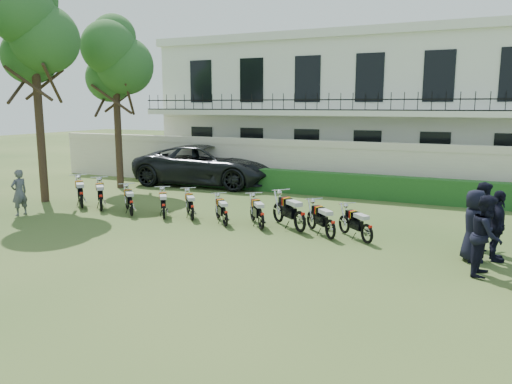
# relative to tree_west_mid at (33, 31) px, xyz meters

# --- Properties ---
(ground) EXTENTS (100.00, 100.00, 0.00)m
(ground) POSITION_rel_tree_west_mid_xyz_m (9.46, -1.00, -6.67)
(ground) COLOR #304C1E
(ground) RESTS_ON ground
(perimeter_wall) EXTENTS (30.00, 0.35, 2.30)m
(perimeter_wall) POSITION_rel_tree_west_mid_xyz_m (9.46, 7.00, -5.50)
(perimeter_wall) COLOR beige
(perimeter_wall) RESTS_ON ground
(hedge) EXTENTS (18.00, 0.60, 1.00)m
(hedge) POSITION_rel_tree_west_mid_xyz_m (10.46, 6.20, -6.17)
(hedge) COLOR #1E491A
(hedge) RESTS_ON ground
(building) EXTENTS (20.40, 9.60, 7.40)m
(building) POSITION_rel_tree_west_mid_xyz_m (9.46, 12.96, -2.96)
(building) COLOR silver
(building) RESTS_ON ground
(tree_west_mid) EXTENTS (3.40, 3.20, 8.82)m
(tree_west_mid) POSITION_rel_tree_west_mid_xyz_m (0.00, 0.00, 0.00)
(tree_west_mid) COLOR #473323
(tree_west_mid) RESTS_ON ground
(tree_west_near) EXTENTS (3.40, 3.20, 7.90)m
(tree_west_near) POSITION_rel_tree_west_mid_xyz_m (0.50, 4.00, -0.78)
(tree_west_near) COLOR #473323
(tree_west_near) RESTS_ON ground
(motorcycle_0) EXTENTS (1.60, 1.47, 1.13)m
(motorcycle_0) POSITION_rel_tree_west_mid_xyz_m (2.43, -0.52, -6.15)
(motorcycle_0) COLOR black
(motorcycle_0) RESTS_ON ground
(motorcycle_1) EXTENTS (1.47, 1.54, 1.11)m
(motorcycle_1) POSITION_rel_tree_west_mid_xyz_m (3.43, -0.57, -6.16)
(motorcycle_1) COLOR black
(motorcycle_1) RESTS_ON ground
(motorcycle_2) EXTENTS (1.39, 1.35, 1.00)m
(motorcycle_2) POSITION_rel_tree_west_mid_xyz_m (4.98, -0.77, -6.21)
(motorcycle_2) COLOR black
(motorcycle_2) RESTS_ON ground
(motorcycle_3) EXTENTS (1.13, 1.46, 0.96)m
(motorcycle_3) POSITION_rel_tree_west_mid_xyz_m (6.27, -0.65, -6.22)
(motorcycle_3) COLOR black
(motorcycle_3) RESTS_ON ground
(motorcycle_4) EXTENTS (1.18, 1.42, 0.96)m
(motorcycle_4) POSITION_rel_tree_west_mid_xyz_m (7.27, -0.43, -6.23)
(motorcycle_4) COLOR black
(motorcycle_4) RESTS_ON ground
(motorcycle_5) EXTENTS (1.18, 1.34, 0.93)m
(motorcycle_5) POSITION_rel_tree_west_mid_xyz_m (8.67, -0.68, -6.24)
(motorcycle_5) COLOR black
(motorcycle_5) RESTS_ON ground
(motorcycle_6) EXTENTS (1.18, 1.49, 0.99)m
(motorcycle_6) POSITION_rel_tree_west_mid_xyz_m (9.90, -0.58, -6.21)
(motorcycle_6) COLOR black
(motorcycle_6) RESTS_ON ground
(motorcycle_7) EXTENTS (1.67, 1.42, 1.14)m
(motorcycle_7) POSITION_rel_tree_west_mid_xyz_m (11.10, -0.38, -6.14)
(motorcycle_7) COLOR black
(motorcycle_7) RESTS_ON ground
(motorcycle_8) EXTENTS (1.36, 1.39, 1.01)m
(motorcycle_8) POSITION_rel_tree_west_mid_xyz_m (12.18, -0.76, -6.20)
(motorcycle_8) COLOR black
(motorcycle_8) RESTS_ON ground
(motorcycle_9) EXTENTS (1.35, 1.29, 0.97)m
(motorcycle_9) POSITION_rel_tree_west_mid_xyz_m (13.24, -0.75, -6.22)
(motorcycle_9) COLOR black
(motorcycle_9) RESTS_ON ground
(suv) EXTENTS (7.28, 3.90, 1.95)m
(suv) POSITION_rel_tree_west_mid_xyz_m (3.74, 6.49, -5.70)
(suv) COLOR black
(suv) RESTS_ON ground
(inspector) EXTENTS (0.46, 0.64, 1.64)m
(inspector) POSITION_rel_tree_west_mid_xyz_m (1.26, -2.25, -5.85)
(inspector) COLOR slate
(inspector) RESTS_ON ground
(officer_1) EXTENTS (0.82, 1.00, 1.87)m
(officer_1) POSITION_rel_tree_west_mid_xyz_m (16.27, -2.16, -5.73)
(officer_1) COLOR black
(officer_1) RESTS_ON ground
(officer_2) EXTENTS (0.59, 1.11, 1.80)m
(officer_2) POSITION_rel_tree_west_mid_xyz_m (16.49, -0.87, -5.77)
(officer_2) COLOR black
(officer_2) RESTS_ON ground
(officer_3) EXTENTS (0.78, 1.00, 1.81)m
(officer_3) POSITION_rel_tree_west_mid_xyz_m (15.97, -1.10, -5.76)
(officer_3) COLOR black
(officer_3) RESTS_ON ground
(officer_4) EXTENTS (0.80, 0.97, 1.84)m
(officer_4) POSITION_rel_tree_west_mid_xyz_m (16.16, 0.14, -5.75)
(officer_4) COLOR black
(officer_4) RESTS_ON ground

